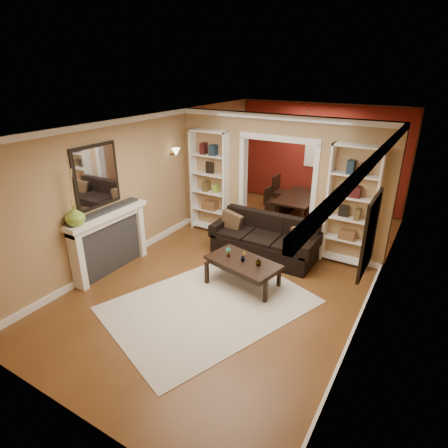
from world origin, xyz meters
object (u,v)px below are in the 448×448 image
Objects in this scene: fireplace at (111,242)px; dining_table at (300,207)px; bookshelf_right at (351,207)px; bookshelf_left at (210,182)px; coffee_table at (243,273)px; sofa at (264,238)px.

fireplace is 1.08× the size of dining_table.
dining_table is (2.05, 4.34, -0.30)m from fireplace.
bookshelf_left is at bearing 180.00° from bookshelf_right.
bookshelf_left is at bearing 148.01° from coffee_table.
coffee_table is 0.54× the size of bookshelf_right.
bookshelf_left is at bearing 140.24° from dining_table.
sofa is at bearing 41.79° from fireplace.
coffee_table is at bearing -127.06° from bookshelf_right.
fireplace is at bearing -148.96° from coffee_table.
bookshelf_left is 3.10m from bookshelf_right.
sofa is at bearing -158.31° from bookshelf_right.
bookshelf_right reaches higher than dining_table.
bookshelf_left is 1.46× the size of dining_table.
dining_table is at bearing 93.21° from sofa.
bookshelf_right is at bearing -138.69° from dining_table.
fireplace reaches higher than coffee_table.
fireplace is (-3.64, -2.53, -0.57)m from bookshelf_right.
bookshelf_right reaches higher than coffee_table.
dining_table is (1.51, 1.81, -0.87)m from bookshelf_left.
coffee_table is (0.14, -1.16, -0.17)m from sofa.
bookshelf_left is (-1.79, 1.74, 0.91)m from coffee_table.
fireplace reaches higher than dining_table.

